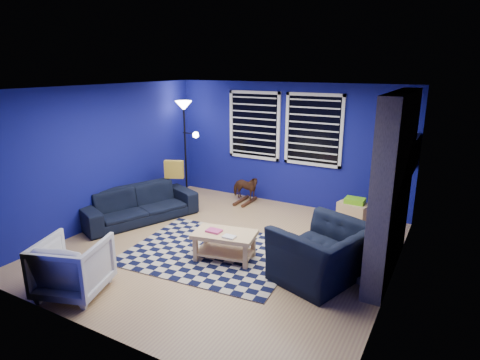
# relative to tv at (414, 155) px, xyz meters

# --- Properties ---
(floor) EXTENTS (5.00, 5.00, 0.00)m
(floor) POSITION_rel_tv_xyz_m (-2.45, -2.00, -1.40)
(floor) COLOR tan
(floor) RESTS_ON ground
(ceiling) EXTENTS (5.00, 5.00, 0.00)m
(ceiling) POSITION_rel_tv_xyz_m (-2.45, -2.00, 1.10)
(ceiling) COLOR white
(ceiling) RESTS_ON wall_back
(wall_back) EXTENTS (5.00, 0.00, 5.00)m
(wall_back) POSITION_rel_tv_xyz_m (-2.45, 0.50, -0.15)
(wall_back) COLOR navy
(wall_back) RESTS_ON floor
(wall_left) EXTENTS (0.00, 5.00, 5.00)m
(wall_left) POSITION_rel_tv_xyz_m (-4.95, -2.00, -0.15)
(wall_left) COLOR navy
(wall_left) RESTS_ON floor
(wall_right) EXTENTS (0.00, 5.00, 5.00)m
(wall_right) POSITION_rel_tv_xyz_m (0.05, -2.00, -0.15)
(wall_right) COLOR navy
(wall_right) RESTS_ON floor
(fireplace) EXTENTS (0.65, 2.00, 2.50)m
(fireplace) POSITION_rel_tv_xyz_m (-0.09, -1.50, -0.20)
(fireplace) COLOR gray
(fireplace) RESTS_ON floor
(window_left) EXTENTS (1.17, 0.06, 1.42)m
(window_left) POSITION_rel_tv_xyz_m (-3.20, 0.46, 0.20)
(window_left) COLOR black
(window_left) RESTS_ON wall_back
(window_right) EXTENTS (1.17, 0.06, 1.42)m
(window_right) POSITION_rel_tv_xyz_m (-1.90, 0.46, 0.20)
(window_right) COLOR black
(window_right) RESTS_ON wall_back
(tv) EXTENTS (0.07, 1.00, 0.58)m
(tv) POSITION_rel_tv_xyz_m (0.00, 0.00, 0.00)
(tv) COLOR black
(tv) RESTS_ON wall_right
(rug) EXTENTS (2.66, 2.20, 0.02)m
(rug) POSITION_rel_tv_xyz_m (-2.53, -2.25, -1.39)
(rug) COLOR black
(rug) RESTS_ON floor
(sofa) EXTENTS (2.28, 1.57, 0.62)m
(sofa) POSITION_rel_tv_xyz_m (-4.47, -1.76, -1.09)
(sofa) COLOR black
(sofa) RESTS_ON floor
(armchair_big) EXTENTS (1.47, 1.37, 0.78)m
(armchair_big) POSITION_rel_tv_xyz_m (-0.78, -2.22, -1.01)
(armchair_big) COLOR black
(armchair_big) RESTS_ON floor
(armchair_bent) EXTENTS (1.00, 1.02, 0.73)m
(armchair_bent) POSITION_rel_tv_xyz_m (-3.44, -4.06, -1.03)
(armchair_bent) COLOR gray
(armchair_bent) RESTS_ON floor
(rocking_horse) EXTENTS (0.30, 0.63, 0.53)m
(rocking_horse) POSITION_rel_tv_xyz_m (-3.19, 0.07, -1.07)
(rocking_horse) COLOR #412314
(rocking_horse) RESTS_ON floor
(coffee_table) EXTENTS (1.00, 0.69, 0.46)m
(coffee_table) POSITION_rel_tv_xyz_m (-2.23, -2.35, -1.08)
(coffee_table) COLOR #DDB97C
(coffee_table) RESTS_ON rug
(cabinet) EXTENTS (0.61, 0.49, 0.53)m
(cabinet) POSITION_rel_tv_xyz_m (-0.87, -0.11, -1.16)
(cabinet) COLOR #DDB97C
(cabinet) RESTS_ON floor
(floor_lamp) EXTENTS (0.57, 0.35, 2.09)m
(floor_lamp) POSITION_rel_tv_xyz_m (-4.57, -0.10, 0.31)
(floor_lamp) COLOR black
(floor_lamp) RESTS_ON floor
(throw_pillow) EXTENTS (0.39, 0.25, 0.36)m
(throw_pillow) POSITION_rel_tv_xyz_m (-4.32, -0.86, -0.60)
(throw_pillow) COLOR gold
(throw_pillow) RESTS_ON sofa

